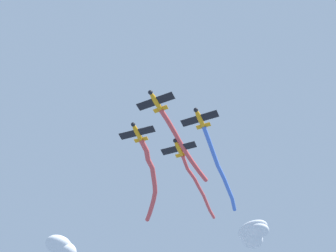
{
  "coord_description": "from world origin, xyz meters",
  "views": [
    {
      "loc": [
        -16.17,
        40.17,
        2.62
      ],
      "look_at": [
        3.6,
        -6.32,
        57.23
      ],
      "focal_mm": 46.3,
      "sensor_mm": 36.0,
      "label": 1
    }
  ],
  "objects_px": {
    "airplane_lead": "(156,101)",
    "airplane_slot": "(179,148)",
    "airplane_left_wing": "(200,118)",
    "airplane_right_wing": "(137,132)"
  },
  "relations": [
    {
      "from": "airplane_slot",
      "to": "airplane_lead",
      "type": "bearing_deg",
      "value": -0.52
    },
    {
      "from": "airplane_lead",
      "to": "airplane_slot",
      "type": "height_order",
      "value": "airplane_lead"
    },
    {
      "from": "airplane_lead",
      "to": "airplane_left_wing",
      "type": "xyz_separation_m",
      "value": [
        -5.44,
        -6.01,
        -0.4
      ]
    },
    {
      "from": "airplane_lead",
      "to": "airplane_right_wing",
      "type": "height_order",
      "value": "airplane_right_wing"
    },
    {
      "from": "airplane_lead",
      "to": "airplane_slot",
      "type": "bearing_deg",
      "value": -176.06
    },
    {
      "from": "airplane_left_wing",
      "to": "airplane_right_wing",
      "type": "distance_m",
      "value": 11.48
    },
    {
      "from": "airplane_lead",
      "to": "airplane_slot",
      "type": "distance_m",
      "value": 11.47
    },
    {
      "from": "airplane_left_wing",
      "to": "airplane_slot",
      "type": "xyz_separation_m",
      "value": [
        6.01,
        -5.44,
        0.2
      ]
    },
    {
      "from": "airplane_lead",
      "to": "airplane_left_wing",
      "type": "height_order",
      "value": "airplane_lead"
    },
    {
      "from": "airplane_right_wing",
      "to": "airplane_left_wing",
      "type": "bearing_deg",
      "value": 88.0
    }
  ]
}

